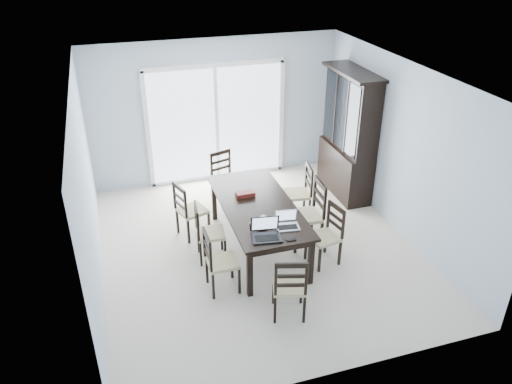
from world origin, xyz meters
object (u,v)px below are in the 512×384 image
(hot_tub, at_px, (173,136))
(game_box, at_px, (245,194))
(chair_left_near, at_px, (215,256))
(chair_end_far, at_px, (224,172))
(chair_end_near, at_px, (290,282))
(chair_right_mid, at_px, (312,207))
(chair_right_far, at_px, (302,186))
(chair_right_near, at_px, (329,228))
(laptop_dark, at_px, (267,234))
(chair_left_mid, at_px, (204,227))
(dining_table, at_px, (258,209))
(laptop_silver, at_px, (288,224))
(china_hutch, at_px, (348,136))
(chair_left_far, at_px, (186,205))
(cell_phone, at_px, (291,240))

(hot_tub, bearing_deg, game_box, -80.61)
(chair_left_near, relative_size, chair_end_far, 0.98)
(chair_end_near, height_order, hot_tub, chair_end_near)
(chair_right_mid, xyz_separation_m, chair_right_far, (0.16, 0.75, -0.07))
(chair_right_near, relative_size, chair_right_far, 0.96)
(laptop_dark, distance_m, game_box, 1.15)
(chair_left_mid, bearing_deg, chair_end_near, 30.78)
(dining_table, xyz_separation_m, chair_end_near, (-0.09, -1.54, -0.13))
(laptop_dark, height_order, laptop_silver, laptop_dark)
(china_hutch, distance_m, chair_right_near, 2.24)
(chair_end_far, distance_m, hot_tub, 2.16)
(china_hutch, xyz_separation_m, chair_left_far, (-2.95, -0.63, -0.52))
(chair_right_near, bearing_deg, cell_phone, 108.21)
(chair_right_near, distance_m, hot_tub, 4.49)
(chair_left_mid, distance_m, chair_left_far, 0.66)
(chair_end_near, bearing_deg, hot_tub, 112.34)
(chair_right_mid, height_order, game_box, chair_right_mid)
(chair_left_near, height_order, laptop_silver, chair_left_near)
(dining_table, distance_m, chair_right_far, 1.16)
(game_box, bearing_deg, laptop_dark, -92.60)
(chair_right_mid, bearing_deg, cell_phone, 145.84)
(chair_left_near, distance_m, chair_end_near, 1.07)
(chair_left_far, bearing_deg, chair_right_near, 37.99)
(hot_tub, bearing_deg, laptop_silver, -78.97)
(laptop_silver, bearing_deg, chair_right_far, 68.76)
(chair_left_mid, bearing_deg, chair_left_near, 4.83)
(cell_phone, xyz_separation_m, hot_tub, (-0.79, 4.63, -0.29))
(chair_left_far, bearing_deg, chair_left_near, -12.79)
(chair_left_mid, xyz_separation_m, chair_left_far, (-0.13, 0.65, 0.02))
(dining_table, distance_m, chair_left_near, 1.11)
(china_hutch, xyz_separation_m, cell_phone, (-1.89, -2.25, -0.31))
(dining_table, height_order, china_hutch, china_hutch)
(dining_table, relative_size, hot_tub, 1.14)
(chair_left_mid, height_order, chair_end_far, chair_end_far)
(laptop_dark, distance_m, hot_tub, 4.55)
(chair_left_mid, bearing_deg, china_hutch, 120.23)
(chair_left_near, xyz_separation_m, chair_end_near, (0.72, -0.79, 0.01))
(chair_end_near, bearing_deg, chair_left_mid, 131.04)
(chair_right_near, distance_m, chair_right_far, 1.24)
(chair_left_far, bearing_deg, dining_table, 38.35)
(chair_right_near, relative_size, game_box, 3.73)
(chair_left_near, distance_m, chair_end_far, 2.40)
(chair_right_far, bearing_deg, game_box, 117.87)
(chair_left_mid, xyz_separation_m, game_box, (0.69, 0.31, 0.25))
(laptop_dark, relative_size, laptop_silver, 1.20)
(chair_left_mid, xyz_separation_m, hot_tub, (0.13, 3.66, -0.07))
(laptop_dark, bearing_deg, hot_tub, 104.96)
(hot_tub, bearing_deg, chair_right_far, -61.53)
(cell_phone, bearing_deg, china_hutch, 52.46)
(chair_end_far, height_order, cell_phone, chair_end_far)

